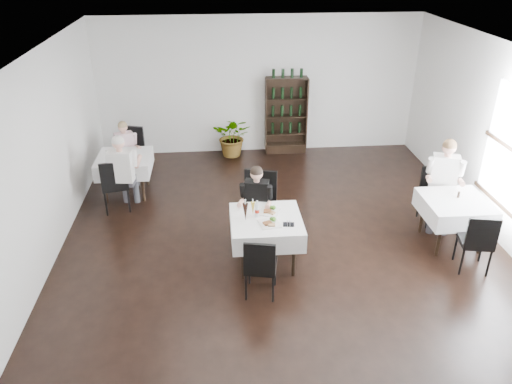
% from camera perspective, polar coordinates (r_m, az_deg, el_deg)
% --- Properties ---
extents(room_shell, '(9.00, 9.00, 9.00)m').
position_cam_1_polar(room_shell, '(6.94, 3.69, 2.33)').
color(room_shell, black).
rests_on(room_shell, ground).
extents(wine_shelf, '(0.90, 0.28, 1.75)m').
position_cam_1_polar(wine_shelf, '(11.23, 3.46, 8.63)').
color(wine_shelf, black).
rests_on(wine_shelf, ground).
extents(main_table, '(1.03, 1.03, 0.77)m').
position_cam_1_polar(main_table, '(7.31, 1.16, -4.01)').
color(main_table, black).
rests_on(main_table, ground).
extents(left_table, '(0.98, 0.98, 0.77)m').
position_cam_1_polar(left_table, '(9.66, -14.78, 3.14)').
color(left_table, black).
rests_on(left_table, ground).
extents(right_table, '(0.98, 0.98, 0.77)m').
position_cam_1_polar(right_table, '(8.39, 21.76, -1.76)').
color(right_table, black).
rests_on(right_table, ground).
extents(potted_tree, '(0.97, 0.89, 0.92)m').
position_cam_1_polar(potted_tree, '(11.15, -2.62, 6.39)').
color(potted_tree, '#1F521C').
rests_on(potted_tree, ground).
extents(main_chair_far, '(0.65, 0.65, 1.14)m').
position_cam_1_polar(main_chair_far, '(7.93, 0.35, -1.10)').
color(main_chair_far, black).
rests_on(main_chair_far, ground).
extents(main_chair_near, '(0.49, 0.50, 0.92)m').
position_cam_1_polar(main_chair_near, '(6.69, 0.50, -8.27)').
color(main_chair_near, black).
rests_on(main_chair_near, ground).
extents(left_chair_far, '(0.57, 0.58, 1.03)m').
position_cam_1_polar(left_chair_far, '(10.41, -14.06, 4.79)').
color(left_chair_far, black).
rests_on(left_chair_far, ground).
extents(left_chair_near, '(0.55, 0.55, 1.00)m').
position_cam_1_polar(left_chair_near, '(9.08, -15.86, 1.07)').
color(left_chair_near, black).
rests_on(left_chair_near, ground).
extents(right_chair_far, '(0.46, 0.46, 0.96)m').
position_cam_1_polar(right_chair_far, '(9.01, 19.73, 0.11)').
color(right_chair_far, black).
rests_on(right_chair_far, ground).
extents(right_chair_near, '(0.51, 0.52, 0.96)m').
position_cam_1_polar(right_chair_near, '(7.83, 24.00, -4.98)').
color(right_chair_near, black).
rests_on(right_chair_near, ground).
extents(diner_main, '(0.55, 0.58, 1.33)m').
position_cam_1_polar(diner_main, '(7.70, -0.01, -1.01)').
color(diner_main, '#3A3A41').
rests_on(diner_main, ground).
extents(diner_left_far, '(0.55, 0.58, 1.25)m').
position_cam_1_polar(diner_left_far, '(10.12, -14.64, 4.92)').
color(diner_left_far, '#3A3A41').
rests_on(diner_left_far, ground).
extents(diner_left_near, '(0.57, 0.59, 1.45)m').
position_cam_1_polar(diner_left_near, '(8.98, -14.99, 2.78)').
color(diner_left_near, '#3A3A41').
rests_on(diner_left_near, ground).
extents(diner_right_far, '(0.67, 0.71, 1.54)m').
position_cam_1_polar(diner_right_far, '(8.72, 20.70, 1.55)').
color(diner_right_far, '#3A3A41').
rests_on(diner_right_far, ground).
extents(plate_far, '(0.36, 0.36, 0.09)m').
position_cam_1_polar(plate_far, '(7.38, 1.60, -2.20)').
color(plate_far, white).
rests_on(plate_far, main_table).
extents(plate_near, '(0.33, 0.33, 0.09)m').
position_cam_1_polar(plate_near, '(7.08, 1.61, -3.57)').
color(plate_near, white).
rests_on(plate_near, main_table).
extents(pilsner_dark, '(0.08, 0.08, 0.34)m').
position_cam_1_polar(pilsner_dark, '(7.11, -1.23, -2.30)').
color(pilsner_dark, black).
rests_on(pilsner_dark, main_table).
extents(pilsner_lager, '(0.06, 0.06, 0.26)m').
position_cam_1_polar(pilsner_lager, '(7.27, -0.37, -1.88)').
color(pilsner_lager, gold).
rests_on(pilsner_lager, main_table).
extents(coke_bottle, '(0.07, 0.07, 0.26)m').
position_cam_1_polar(coke_bottle, '(7.23, 0.13, -2.07)').
color(coke_bottle, silver).
rests_on(coke_bottle, main_table).
extents(napkin_cutlery, '(0.17, 0.18, 0.02)m').
position_cam_1_polar(napkin_cutlery, '(7.09, 3.75, -3.71)').
color(napkin_cutlery, black).
rests_on(napkin_cutlery, main_table).
extents(pepper_mill, '(0.04, 0.04, 0.10)m').
position_cam_1_polar(pepper_mill, '(8.40, 22.15, -0.28)').
color(pepper_mill, black).
rests_on(pepper_mill, right_table).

